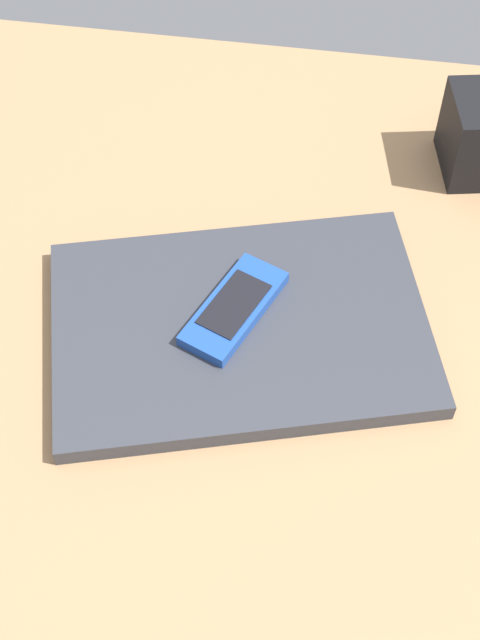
% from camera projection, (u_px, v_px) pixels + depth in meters
% --- Properties ---
extents(desk_surface, '(1.20, 0.80, 0.03)m').
position_uv_depth(desk_surface, '(312.00, 321.00, 0.87)').
color(desk_surface, '#9E7751').
rests_on(desk_surface, ground).
extents(laptop_closed, '(0.39, 0.32, 0.02)m').
position_uv_depth(laptop_closed, '(240.00, 327.00, 0.83)').
color(laptop_closed, '#33353D').
rests_on(laptop_closed, desk_surface).
extents(cell_phone_on_laptop, '(0.09, 0.13, 0.01)m').
position_uv_depth(cell_phone_on_laptop, '(234.00, 308.00, 0.83)').
color(cell_phone_on_laptop, '#1E479E').
rests_on(cell_phone_on_laptop, laptop_closed).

